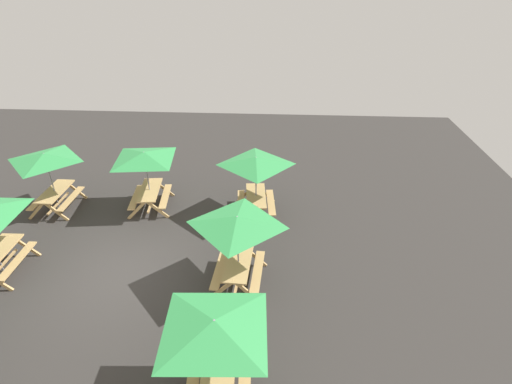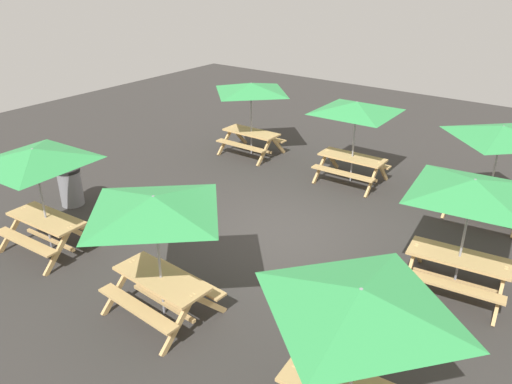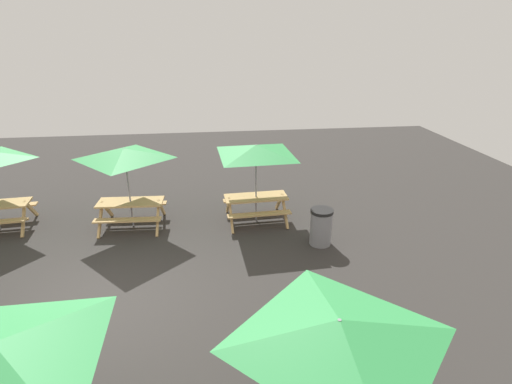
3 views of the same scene
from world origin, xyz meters
The scene contains 9 objects.
ground_plane centered at (0.00, 0.00, 0.00)m, with size 29.54×29.54×0.00m, color #33302D.
picnic_table_0 centered at (3.64, -3.82, 1.99)m, with size 2.17×2.17×2.34m.
picnic_table_1 centered at (-3.62, -3.45, 1.99)m, with size 2.82×2.82×2.34m.
picnic_table_2 centered at (3.52, 3.69, 1.99)m, with size 2.02×2.02×2.34m.
picnic_table_3 centered at (-3.63, 3.75, 1.99)m, with size 2.00×2.00×2.34m.
picnic_table_4 centered at (-0.08, -3.53, 1.99)m, with size 2.11×2.11×2.34m.
picnic_table_5 centered at (3.83, 0.19, 1.99)m, with size 2.81×2.81×2.34m.
picnic_table_6 centered at (-0.06, 3.65, 1.99)m, with size 2.83×2.83×2.34m.
trash_bin_gray centered at (-5.12, -1.85, 0.49)m, with size 0.59×0.59×0.98m.
Camera 2 is at (5.45, -8.27, 5.68)m, focal length 35.00 mm.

